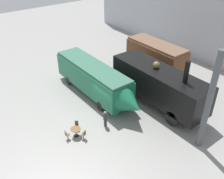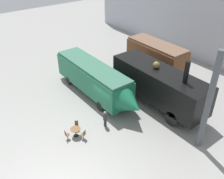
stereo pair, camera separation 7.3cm
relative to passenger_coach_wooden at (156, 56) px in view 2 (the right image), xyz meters
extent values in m
plane|color=gray|center=(2.43, -8.78, -2.21)|extent=(80.00, 80.00, 0.00)
cube|color=#B2B7C1|center=(2.43, 7.08, 2.29)|extent=(44.00, 0.15, 9.00)
cube|color=brown|center=(0.00, 0.00, -0.09)|extent=(7.22, 2.68, 2.75)
cube|color=brown|center=(0.00, 0.00, 1.41)|extent=(7.07, 2.47, 0.24)
cylinder|color=black|center=(2.17, -1.28, -1.64)|extent=(1.14, 0.12, 1.14)
cylinder|color=black|center=(2.17, 1.28, -1.64)|extent=(1.14, 0.12, 1.14)
cylinder|color=black|center=(-2.17, -1.28, -1.64)|extent=(1.14, 0.12, 1.14)
cylinder|color=black|center=(-2.17, 1.28, -1.64)|extent=(1.14, 0.12, 1.14)
cube|color=black|center=(4.53, -4.38, 0.07)|extent=(9.99, 2.87, 2.81)
cylinder|color=black|center=(7.28, -4.38, 2.43)|extent=(0.40, 0.40, 1.89)
sphere|color=brown|center=(4.03, -4.38, 1.78)|extent=(0.64, 0.64, 0.64)
cylinder|color=black|center=(7.53, -5.76, -1.54)|extent=(1.35, 0.12, 1.35)
cylinder|color=black|center=(7.53, -3.01, -1.54)|extent=(1.35, 0.12, 1.35)
cylinder|color=black|center=(1.53, -5.76, -1.54)|extent=(1.35, 0.12, 1.35)
cylinder|color=black|center=(1.53, -3.01, -1.54)|extent=(1.35, 0.12, 1.35)
cube|color=#196B47|center=(-0.88, -8.12, -0.44)|extent=(9.89, 2.61, 2.35)
cone|color=#196B47|center=(5.07, -8.12, -0.44)|extent=(2.00, 2.23, 2.23)
cube|color=#366B54|center=(-0.88, -8.12, 0.86)|extent=(9.69, 2.40, 0.24)
cylinder|color=black|center=(2.09, -9.36, -1.75)|extent=(0.92, 0.12, 0.92)
cylinder|color=black|center=(2.09, -6.87, -1.75)|extent=(0.92, 0.12, 0.92)
cylinder|color=black|center=(-3.85, -9.36, -1.75)|extent=(0.92, 0.12, 0.92)
cylinder|color=black|center=(-3.85, -6.87, -1.75)|extent=(0.92, 0.12, 0.92)
cylinder|color=black|center=(3.71, -12.90, -2.20)|extent=(0.44, 0.44, 0.02)
cylinder|color=black|center=(3.71, -12.90, -1.85)|extent=(0.08, 0.08, 0.68)
cylinder|color=brown|center=(3.71, -12.90, -1.49)|extent=(0.83, 0.83, 0.03)
cylinder|color=black|center=(4.37, -12.61, -2.00)|extent=(0.06, 0.06, 0.42)
cylinder|color=brown|center=(4.37, -12.61, -1.78)|extent=(0.36, 0.36, 0.03)
cube|color=brown|center=(4.51, -12.55, -1.55)|extent=(0.15, 0.28, 0.42)
cylinder|color=black|center=(3.14, -12.49, -2.00)|extent=(0.06, 0.06, 0.42)
cylinder|color=brown|center=(3.14, -12.49, -1.78)|extent=(0.36, 0.36, 0.03)
cube|color=brown|center=(3.01, -12.40, -1.55)|extent=(0.20, 0.26, 0.42)
cylinder|color=black|center=(3.64, -13.61, -2.00)|extent=(0.06, 0.06, 0.42)
cylinder|color=brown|center=(3.64, -13.61, -1.78)|extent=(0.36, 0.36, 0.03)
cube|color=brown|center=(3.63, -13.77, -1.55)|extent=(0.29, 0.07, 0.42)
cylinder|color=#262633|center=(4.20, -10.28, -1.85)|extent=(0.24, 0.24, 0.72)
cylinder|color=#333338|center=(4.20, -10.28, -1.17)|extent=(0.34, 0.34, 0.64)
sphere|color=tan|center=(4.20, -10.28, -0.75)|extent=(0.21, 0.21, 0.21)
cylinder|color=#4C5156|center=(10.43, -5.80, 1.79)|extent=(0.44, 0.44, 8.00)
camera|label=1|loc=(17.60, -19.93, 11.87)|focal=40.00mm
camera|label=2|loc=(17.65, -19.87, 11.87)|focal=40.00mm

